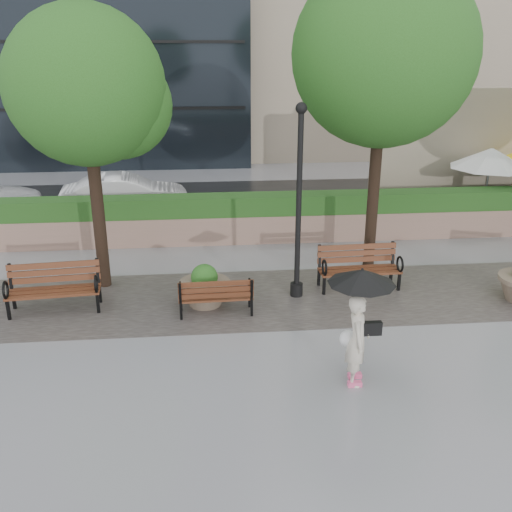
{
  "coord_description": "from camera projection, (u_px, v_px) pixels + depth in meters",
  "views": [
    {
      "loc": [
        -1.11,
        -8.57,
        5.39
      ],
      "look_at": [
        -0.08,
        2.78,
        1.1
      ],
      "focal_mm": 40.0,
      "sensor_mm": 36.0,
      "label": 1
    }
  ],
  "objects": [
    {
      "name": "cobble_strip",
      "position": [
        259.0,
        298.0,
        12.77
      ],
      "size": [
        28.0,
        3.2,
        0.01
      ],
      "primitive_type": "cube",
      "color": "#383330",
      "rests_on": "ground"
    },
    {
      "name": "asphalt_street",
      "position": [
        237.0,
        204.0,
        20.23
      ],
      "size": [
        40.0,
        7.0,
        0.0
      ],
      "primitive_type": "cube",
      "color": "black",
      "rests_on": "ground"
    },
    {
      "name": "bench_3",
      "position": [
        359.0,
        276.0,
        13.2
      ],
      "size": [
        1.89,
        0.81,
        1.0
      ],
      "rotation": [
        0.0,
        0.0,
        0.04
      ],
      "color": "brown",
      "rests_on": "ground"
    },
    {
      "name": "lamppost",
      "position": [
        298.0,
        216.0,
        12.25
      ],
      "size": [
        0.28,
        0.28,
        4.26
      ],
      "color": "black",
      "rests_on": "ground"
    },
    {
      "name": "patio_umb_white",
      "position": [
        491.0,
        159.0,
        17.69
      ],
      "size": [
        2.5,
        2.5,
        2.3
      ],
      "color": "black",
      "rests_on": "ground"
    },
    {
      "name": "pedestrian",
      "position": [
        359.0,
        316.0,
        9.23
      ],
      "size": [
        1.1,
        1.1,
        2.02
      ],
      "rotation": [
        0.0,
        0.0,
        1.32
      ],
      "color": "beige",
      "rests_on": "ground"
    },
    {
      "name": "ground",
      "position": [
        275.0,
        370.0,
        9.98
      ],
      "size": [
        100.0,
        100.0,
        0.0
      ],
      "primitive_type": "plane",
      "color": "gray",
      "rests_on": "ground"
    },
    {
      "name": "tree_0",
      "position": [
        94.0,
        92.0,
        11.99
      ],
      "size": [
        3.44,
        3.34,
        6.19
      ],
      "color": "black",
      "rests_on": "ground"
    },
    {
      "name": "tree_1",
      "position": [
        389.0,
        60.0,
        12.98
      ],
      "size": [
        4.2,
        4.2,
        7.23
      ],
      "color": "black",
      "rests_on": "ground"
    },
    {
      "name": "bench_2",
      "position": [
        216.0,
        303.0,
        11.97
      ],
      "size": [
        1.56,
        0.66,
        0.83
      ],
      "rotation": [
        0.0,
        0.0,
        3.17
      ],
      "color": "brown",
      "rests_on": "ground"
    },
    {
      "name": "planter_left",
      "position": [
        205.0,
        289.0,
        12.34
      ],
      "size": [
        1.12,
        1.12,
        0.94
      ],
      "color": "#7F6B56",
      "rests_on": "ground"
    },
    {
      "name": "car_right",
      "position": [
        126.0,
        195.0,
        18.71
      ],
      "size": [
        4.23,
        1.89,
        1.35
      ],
      "primitive_type": "imported",
      "rotation": [
        0.0,
        0.0,
        1.69
      ],
      "color": "silver",
      "rests_on": "ground"
    },
    {
      "name": "bench_1",
      "position": [
        55.0,
        298.0,
        12.08
      ],
      "size": [
        1.95,
        0.91,
        1.01
      ],
      "rotation": [
        0.0,
        0.0,
        0.09
      ],
      "color": "brown",
      "rests_on": "ground"
    },
    {
      "name": "hedge_wall",
      "position": [
        245.0,
        218.0,
        16.27
      ],
      "size": [
        24.0,
        0.8,
        1.35
      ],
      "color": "#977061",
      "rests_on": "ground"
    }
  ]
}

